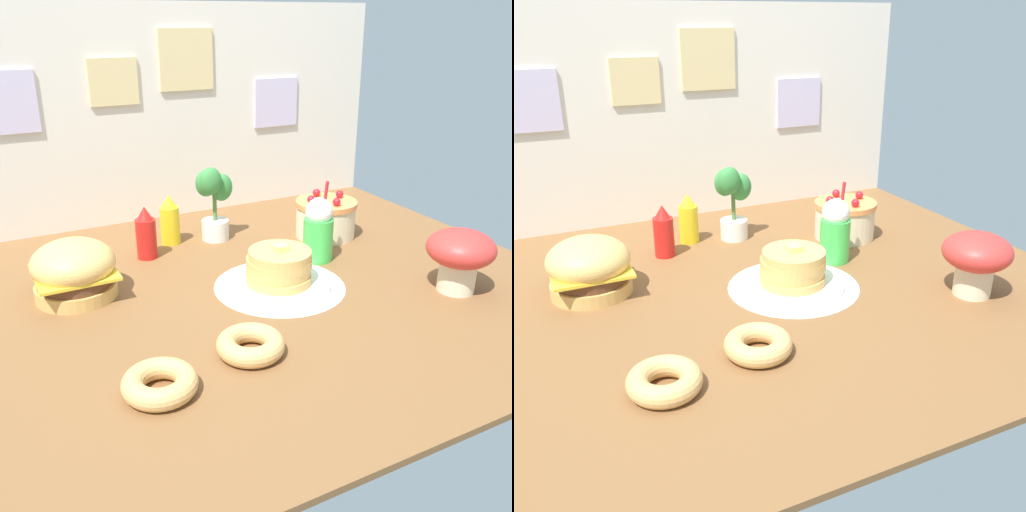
% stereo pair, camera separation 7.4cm
% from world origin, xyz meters
% --- Properties ---
extents(ground_plane, '(2.25, 1.79, 0.02)m').
position_xyz_m(ground_plane, '(0.00, 0.00, -0.01)').
color(ground_plane, brown).
extents(back_wall, '(2.25, 0.04, 0.94)m').
position_xyz_m(back_wall, '(0.00, 0.89, 0.47)').
color(back_wall, silver).
rests_on(back_wall, ground_plane).
extents(doily_mat, '(0.46, 0.46, 0.00)m').
position_xyz_m(doily_mat, '(0.13, -0.04, 0.00)').
color(doily_mat, white).
rests_on(doily_mat, ground_plane).
extents(burger, '(0.28, 0.28, 0.20)m').
position_xyz_m(burger, '(-0.52, 0.22, 0.10)').
color(burger, '#DBA859').
rests_on(burger, ground_plane).
extents(pancake_stack, '(0.36, 0.36, 0.15)m').
position_xyz_m(pancake_stack, '(0.13, -0.04, 0.06)').
color(pancake_stack, white).
rests_on(pancake_stack, doily_mat).
extents(layer_cake, '(0.26, 0.26, 0.19)m').
position_xyz_m(layer_cake, '(0.55, 0.31, 0.08)').
color(layer_cake, beige).
rests_on(layer_cake, ground_plane).
extents(ketchup_bottle, '(0.08, 0.08, 0.21)m').
position_xyz_m(ketchup_bottle, '(-0.20, 0.43, 0.10)').
color(ketchup_bottle, red).
rests_on(ketchup_bottle, ground_plane).
extents(mustard_bottle, '(0.08, 0.08, 0.21)m').
position_xyz_m(mustard_bottle, '(-0.07, 0.54, 0.10)').
color(mustard_bottle, yellow).
rests_on(mustard_bottle, ground_plane).
extents(cream_soda_cup, '(0.12, 0.12, 0.31)m').
position_xyz_m(cream_soda_cup, '(0.38, 0.11, 0.12)').
color(cream_soda_cup, green).
rests_on(cream_soda_cup, ground_plane).
extents(donut_pink_glaze, '(0.20, 0.20, 0.06)m').
position_xyz_m(donut_pink_glaze, '(-0.44, -0.43, 0.03)').
color(donut_pink_glaze, tan).
rests_on(donut_pink_glaze, ground_plane).
extents(donut_chocolate, '(0.20, 0.20, 0.06)m').
position_xyz_m(donut_chocolate, '(-0.16, -0.37, 0.03)').
color(donut_chocolate, tan).
rests_on(donut_chocolate, ground_plane).
extents(potted_plant, '(0.16, 0.12, 0.32)m').
position_xyz_m(potted_plant, '(0.12, 0.50, 0.17)').
color(potted_plant, white).
rests_on(potted_plant, ground_plane).
extents(mushroom_stool, '(0.23, 0.23, 0.22)m').
position_xyz_m(mushroom_stool, '(0.65, -0.34, 0.14)').
color(mushroom_stool, beige).
rests_on(mushroom_stool, ground_plane).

